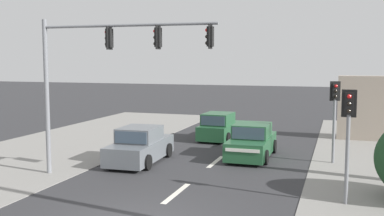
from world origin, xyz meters
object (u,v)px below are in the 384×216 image
at_px(sedan_kerbside_parked, 252,142).
at_px(hatchback_oncoming_near, 219,127).
at_px(pedestal_signal_far_median, 335,108).
at_px(sedan_oncoming_mid, 140,146).
at_px(pedestal_signal_right_kerb, 348,127).
at_px(traffic_signal_mast, 102,63).

height_order(sedan_kerbside_parked, hatchback_oncoming_near, sedan_kerbside_parked).
distance_m(pedestal_signal_far_median, sedan_oncoming_mid, 8.57).
distance_m(pedestal_signal_right_kerb, pedestal_signal_far_median, 5.81).
distance_m(traffic_signal_mast, pedestal_signal_right_kerb, 8.92).
bearing_deg(pedestal_signal_far_median, pedestal_signal_right_kerb, -85.36).
xyz_separation_m(pedestal_signal_right_kerb, pedestal_signal_far_median, (-0.47, 5.79, 0.00)).
bearing_deg(sedan_kerbside_parked, sedan_oncoming_mid, -150.49).
relative_size(traffic_signal_mast, sedan_kerbside_parked, 1.62).
xyz_separation_m(hatchback_oncoming_near, sedan_oncoming_mid, (-1.82, -6.62, 0.00)).
bearing_deg(traffic_signal_mast, pedestal_signal_right_kerb, -3.34).
bearing_deg(pedestal_signal_right_kerb, pedestal_signal_far_median, 94.64).
xyz_separation_m(pedestal_signal_right_kerb, hatchback_oncoming_near, (-6.69, 10.01, -1.71)).
height_order(pedestal_signal_far_median, hatchback_oncoming_near, pedestal_signal_far_median).
distance_m(traffic_signal_mast, hatchback_oncoming_near, 10.38).
bearing_deg(pedestal_signal_far_median, hatchback_oncoming_near, 145.83).
bearing_deg(pedestal_signal_right_kerb, traffic_signal_mast, 176.66).
relative_size(pedestal_signal_right_kerb, hatchback_oncoming_near, 0.96).
relative_size(traffic_signal_mast, pedestal_signal_right_kerb, 1.93).
bearing_deg(traffic_signal_mast, hatchback_oncoming_near, 78.08).
height_order(traffic_signal_mast, sedan_oncoming_mid, traffic_signal_mast).
relative_size(traffic_signal_mast, pedestal_signal_far_median, 1.93).
height_order(pedestal_signal_right_kerb, pedestal_signal_far_median, same).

